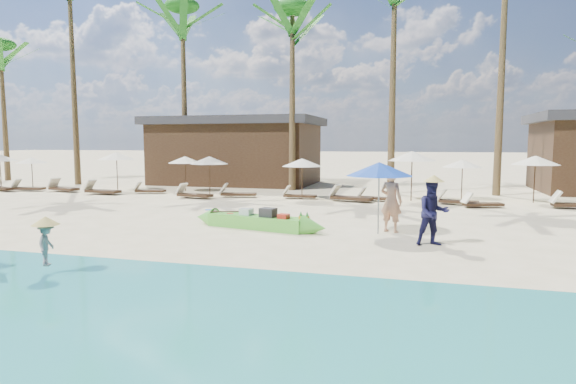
# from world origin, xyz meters

# --- Properties ---
(ground) EXTENTS (240.00, 240.00, 0.00)m
(ground) POSITION_xyz_m (0.00, 0.00, 0.00)
(ground) COLOR beige
(ground) RESTS_ON ground
(wet_sand_strip) EXTENTS (240.00, 4.50, 0.01)m
(wet_sand_strip) POSITION_xyz_m (0.00, -5.00, 0.00)
(wet_sand_strip) COLOR tan
(wet_sand_strip) RESTS_ON ground
(green_canoe) EXTENTS (5.28, 1.49, 0.68)m
(green_canoe) POSITION_xyz_m (-1.31, 2.19, 0.23)
(green_canoe) COLOR #53BE39
(green_canoe) RESTS_ON ground
(tourist) EXTENTS (0.82, 0.70, 1.91)m
(tourist) POSITION_xyz_m (2.84, 2.68, 0.96)
(tourist) COLOR tan
(tourist) RESTS_ON ground
(vendor_green) EXTENTS (1.01, 0.89, 1.76)m
(vendor_green) POSITION_xyz_m (4.01, 1.04, 0.88)
(vendor_green) COLOR #141336
(vendor_green) RESTS_ON ground
(vendor_yellow) EXTENTS (0.55, 0.68, 0.92)m
(vendor_yellow) POSITION_xyz_m (-3.77, -3.98, 0.64)
(vendor_yellow) COLOR gray
(vendor_yellow) RESTS_ON ground
(blue_umbrella) EXTENTS (2.00, 2.00, 2.15)m
(blue_umbrella) POSITION_xyz_m (2.49, 2.30, 1.94)
(blue_umbrella) COLOR #99999E
(blue_umbrella) RESTS_ON ground
(resort_parasol_0) EXTENTS (1.95, 1.95, 2.01)m
(resort_parasol_0) POSITION_xyz_m (-20.14, 10.61, 1.81)
(resort_parasol_0) COLOR #372616
(resort_parasol_0) RESTS_ON ground
(resort_parasol_1) EXTENTS (1.77, 1.77, 1.83)m
(resort_parasol_1) POSITION_xyz_m (-18.60, 11.37, 1.65)
(resort_parasol_1) COLOR #372616
(resort_parasol_1) RESTS_ON ground
(lounger_1_left) EXTENTS (1.88, 1.05, 0.61)m
(lounger_1_left) POSITION_xyz_m (-18.95, 9.47, 0.20)
(lounger_1_left) COLOR #372616
(lounger_1_left) RESTS_ON ground
(lounger_1_right) EXTENTS (1.83, 0.86, 0.60)m
(lounger_1_right) POSITION_xyz_m (-17.46, 9.73, 0.20)
(lounger_1_right) COLOR #372616
(lounger_1_right) RESTS_ON ground
(resort_parasol_2) EXTENTS (2.10, 2.10, 2.16)m
(resort_parasol_2) POSITION_xyz_m (-12.76, 11.34, 1.95)
(resort_parasol_2) COLOR #372616
(resort_parasol_2) RESTS_ON ground
(lounger_2_left) EXTENTS (2.04, 1.02, 0.66)m
(lounger_2_left) POSITION_xyz_m (-15.36, 10.02, 0.22)
(lounger_2_left) COLOR #372616
(lounger_2_left) RESTS_ON ground
(resort_parasol_3) EXTENTS (1.88, 1.88, 1.94)m
(resort_parasol_3) POSITION_xyz_m (-8.92, 12.08, 1.75)
(resort_parasol_3) COLOR #372616
(resort_parasol_3) RESTS_ON ground
(lounger_3_left) EXTENTS (2.02, 0.76, 0.67)m
(lounger_3_left) POSITION_xyz_m (-12.42, 9.38, 0.22)
(lounger_3_left) COLOR #372616
(lounger_3_left) RESTS_ON ground
(lounger_3_right) EXTENTS (1.70, 0.84, 0.55)m
(lounger_3_right) POSITION_xyz_m (-10.27, 10.46, 0.19)
(lounger_3_right) COLOR #372616
(lounger_3_right) RESTS_ON ground
(resort_parasol_4) EXTENTS (1.94, 1.94, 2.00)m
(resort_parasol_4) POSITION_xyz_m (-6.68, 10.39, 1.80)
(resort_parasol_4) COLOR #372616
(resort_parasol_4) RESTS_ON ground
(lounger_4_left) EXTENTS (1.92, 0.84, 0.63)m
(lounger_4_left) POSITION_xyz_m (-7.00, 9.09, 0.21)
(lounger_4_left) COLOR #372616
(lounger_4_left) RESTS_ON ground
(lounger_4_right) EXTENTS (1.87, 0.86, 0.61)m
(lounger_4_right) POSITION_xyz_m (-5.12, 10.07, 0.20)
(lounger_4_right) COLOR #372616
(lounger_4_right) RESTS_ON ground
(resort_parasol_5) EXTENTS (1.90, 1.90, 1.96)m
(resort_parasol_5) POSITION_xyz_m (-1.74, 10.01, 1.76)
(resort_parasol_5) COLOR #372616
(resort_parasol_5) RESTS_ON ground
(lounger_5_left) EXTENTS (1.66, 0.55, 0.56)m
(lounger_5_left) POSITION_xyz_m (-2.01, 10.27, 0.19)
(lounger_5_left) COLOR #372616
(lounger_5_left) RESTS_ON ground
(resort_parasol_6) EXTENTS (2.25, 2.25, 2.31)m
(resort_parasol_6) POSITION_xyz_m (3.28, 10.84, 2.09)
(resort_parasol_6) COLOR #372616
(resort_parasol_6) RESTS_ON ground
(lounger_6_left) EXTENTS (2.09, 1.11, 0.68)m
(lounger_6_left) POSITION_xyz_m (0.52, 9.83, 0.23)
(lounger_6_left) COLOR #372616
(lounger_6_left) RESTS_ON ground
(lounger_6_right) EXTENTS (1.71, 0.76, 0.56)m
(lounger_6_right) POSITION_xyz_m (1.62, 10.34, 0.19)
(lounger_6_right) COLOR #372616
(lounger_6_right) RESTS_ON ground
(resort_parasol_7) EXTENTS (1.87, 1.87, 1.92)m
(resort_parasol_7) POSITION_xyz_m (5.56, 11.71, 1.73)
(resort_parasol_7) COLOR #372616
(resort_parasol_7) RESTS_ON ground
(lounger_7_left) EXTENTS (1.78, 0.89, 0.58)m
(lounger_7_left) POSITION_xyz_m (5.19, 9.93, 0.19)
(lounger_7_left) COLOR #372616
(lounger_7_left) RESTS_ON ground
(lounger_7_right) EXTENTS (1.76, 1.01, 0.57)m
(lounger_7_right) POSITION_xyz_m (6.11, 9.22, 0.19)
(lounger_7_right) COLOR #372616
(lounger_7_right) RESTS_ON ground
(resort_parasol_8) EXTENTS (2.06, 2.06, 2.12)m
(resort_parasol_8) POSITION_xyz_m (8.61, 11.57, 1.92)
(resort_parasol_8) COLOR #372616
(resort_parasol_8) RESTS_ON ground
(lounger_8_left) EXTENTS (1.92, 0.62, 0.65)m
(lounger_8_left) POSITION_xyz_m (9.73, 9.85, 0.22)
(lounger_8_left) COLOR #372616
(lounger_8_left) RESTS_ON ground
(palm_0) EXTENTS (2.08, 2.08, 9.90)m
(palm_0) POSITION_xyz_m (-24.62, 15.48, 8.11)
(palm_0) COLOR brown
(palm_0) RESTS_ON ground
(palm_1) EXTENTS (2.08, 2.08, 13.60)m
(palm_1) POSITION_xyz_m (-17.59, 14.06, 10.82)
(palm_1) COLOR brown
(palm_1) RESTS_ON ground
(palm_2) EXTENTS (2.08, 2.08, 11.33)m
(palm_2) POSITION_xyz_m (-10.45, 15.08, 9.18)
(palm_2) COLOR brown
(palm_2) RESTS_ON ground
(palm_3) EXTENTS (2.08, 2.08, 10.52)m
(palm_3) POSITION_xyz_m (-3.36, 14.27, 8.58)
(palm_3) COLOR brown
(palm_3) RESTS_ON ground
(palm_4) EXTENTS (2.08, 2.08, 11.70)m
(palm_4) POSITION_xyz_m (2.15, 14.01, 9.45)
(palm_4) COLOR brown
(palm_4) RESTS_ON ground
(pavilion_west) EXTENTS (10.80, 6.60, 4.30)m
(pavilion_west) POSITION_xyz_m (-8.00, 17.50, 2.19)
(pavilion_west) COLOR #372616
(pavilion_west) RESTS_ON ground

